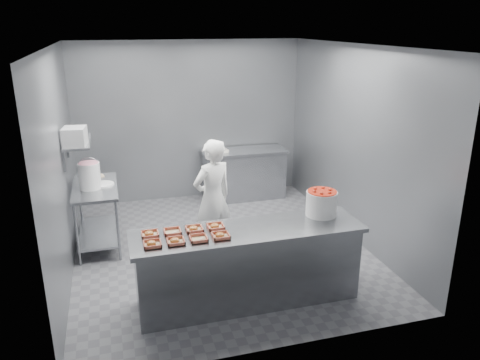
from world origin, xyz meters
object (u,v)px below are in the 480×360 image
strawberry_tub (322,202)px  tray_4 (150,234)px  glaze_bucket (90,175)px  prep_table (97,207)px  tray_2 (199,238)px  service_counter (248,265)px  worker (213,199)px  tray_1 (175,241)px  tray_3 (221,236)px  tray_6 (194,229)px  back_counter (244,174)px  tray_0 (152,244)px  appliance (75,137)px  tray_7 (215,226)px  tray_5 (172,232)px

strawberry_tub → tray_4: bearing=-179.2°
tray_4 → glaze_bucket: glaze_bucket is taller
prep_table → tray_2: tray_2 is taller
service_counter → strawberry_tub: 1.14m
prep_table → worker: bearing=-24.9°
tray_1 → worker: size_ratio=0.11×
tray_2 → tray_3: bearing=-0.0°
tray_3 → worker: worker is taller
strawberry_tub → tray_6: bearing=-178.9°
service_counter → tray_3: (-0.34, -0.12, 0.47)m
back_counter → tray_1: bearing=-117.1°
tray_0 → tray_3: (0.72, 0.00, 0.00)m
tray_6 → appliance: 2.13m
tray_3 → tray_6: size_ratio=1.00×
worker → appliance: (-1.70, 0.44, 0.87)m
service_counter → back_counter: 3.37m
tray_7 → strawberry_tub: bearing=1.2°
tray_3 → tray_5: tray_3 is taller
tray_4 → worker: size_ratio=0.11×
tray_7 → worker: 1.14m
tray_1 → tray_4: size_ratio=1.00×
tray_4 → glaze_bucket: 1.87m
tray_3 → tray_7: (0.00, 0.24, 0.00)m
service_counter → tray_4: 1.17m
back_counter → worker: 2.29m
tray_5 → tray_4: bearing=-180.0°
back_counter → appliance: bearing=-150.0°
prep_table → strawberry_tub: strawberry_tub is taller
strawberry_tub → prep_table: bearing=145.3°
service_counter → tray_4: (-1.06, 0.12, 0.47)m
tray_7 → tray_1: bearing=-153.1°
service_counter → prep_table: (-1.65, 1.95, 0.14)m
back_counter → strawberry_tub: bearing=-89.1°
tray_5 → glaze_bucket: 1.97m
tray_6 → prep_table: bearing=120.3°
service_counter → tray_5: (-0.82, 0.12, 0.47)m
tray_1 → tray_2: (0.24, 0.00, -0.00)m
strawberry_tub → glaze_bucket: size_ratio=0.82×
tray_2 → tray_3: size_ratio=1.00×
tray_2 → worker: (0.46, 1.36, -0.10)m
glaze_bucket → strawberry_tub: bearing=-33.1°
glaze_bucket → appliance: bearing=-121.6°
back_counter → worker: worker is taller
tray_3 → prep_table: bearing=122.2°
tray_3 → tray_6: same height
service_counter → prep_table: 2.56m
appliance → tray_0: bearing=-60.0°
tray_0 → glaze_bucket: (-0.64, 2.00, 0.17)m
service_counter → strawberry_tub: strawberry_tub is taller
tray_2 → tray_7: size_ratio=1.00×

